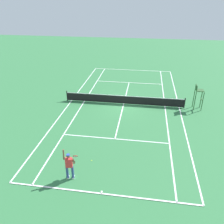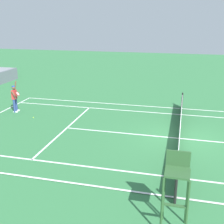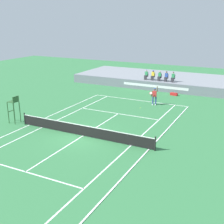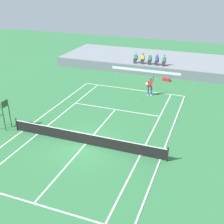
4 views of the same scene
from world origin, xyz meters
TOP-DOWN VIEW (x-y plane):
  - ground_plane at (0.00, 0.00)m, footprint 80.00×80.00m
  - court at (0.00, 0.00)m, footprint 11.08×23.88m
  - net at (0.00, 0.00)m, footprint 11.98×0.10m
  - tennis_player at (2.05, 10.98)m, footprint 0.75×0.71m
  - tennis_ball at (1.18, 9.20)m, footprint 0.07×0.07m
  - umpire_chair at (-7.05, 0.00)m, footprint 0.77×0.77m

SIDE VIEW (x-z plane):
  - ground_plane at x=0.00m, z-range 0.00..0.00m
  - court at x=0.00m, z-range 0.00..0.02m
  - tennis_ball at x=1.18m, z-range 0.00..0.07m
  - net at x=0.00m, z-range -0.01..1.06m
  - tennis_player at x=2.05m, z-range -0.05..2.04m
  - umpire_chair at x=-7.05m, z-range 0.34..2.78m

